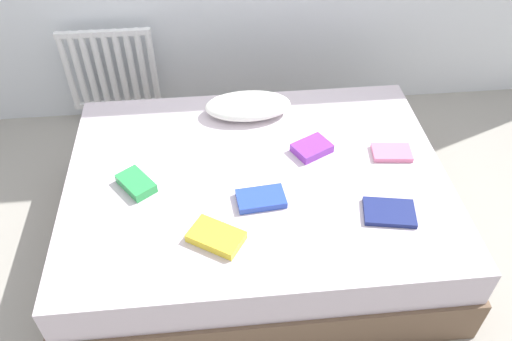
{
  "coord_description": "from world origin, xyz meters",
  "views": [
    {
      "loc": [
        -0.19,
        -1.89,
        2.32
      ],
      "look_at": [
        0.0,
        0.05,
        0.48
      ],
      "focal_mm": 35.74,
      "sensor_mm": 36.0,
      "label": 1
    }
  ],
  "objects_px": {
    "textbook_navy": "(389,212)",
    "textbook_pink": "(392,153)",
    "radiator": "(111,70)",
    "pillow": "(248,106)",
    "textbook_green": "(136,183)",
    "textbook_blue": "(260,199)",
    "bed": "(257,207)",
    "textbook_yellow": "(216,237)",
    "textbook_purple": "(312,148)"
  },
  "relations": [
    {
      "from": "textbook_navy",
      "to": "textbook_pink",
      "type": "bearing_deg",
      "value": 82.58
    },
    {
      "from": "radiator",
      "to": "pillow",
      "type": "distance_m",
      "value": 1.12
    },
    {
      "from": "textbook_green",
      "to": "textbook_blue",
      "type": "bearing_deg",
      "value": 38.91
    },
    {
      "from": "radiator",
      "to": "textbook_navy",
      "type": "distance_m",
      "value": 2.14
    },
    {
      "from": "radiator",
      "to": "textbook_navy",
      "type": "height_order",
      "value": "radiator"
    },
    {
      "from": "textbook_pink",
      "to": "textbook_navy",
      "type": "relative_size",
      "value": 0.85
    },
    {
      "from": "radiator",
      "to": "pillow",
      "type": "relative_size",
      "value": 1.23
    },
    {
      "from": "bed",
      "to": "radiator",
      "type": "bearing_deg",
      "value": 126.4
    },
    {
      "from": "bed",
      "to": "textbook_yellow",
      "type": "bearing_deg",
      "value": -118.94
    },
    {
      "from": "textbook_blue",
      "to": "textbook_purple",
      "type": "xyz_separation_m",
      "value": [
        0.32,
        0.34,
        0.01
      ]
    },
    {
      "from": "bed",
      "to": "textbook_navy",
      "type": "distance_m",
      "value": 0.74
    },
    {
      "from": "textbook_pink",
      "to": "textbook_blue",
      "type": "height_order",
      "value": "textbook_blue"
    },
    {
      "from": "textbook_pink",
      "to": "textbook_purple",
      "type": "bearing_deg",
      "value": 177.07
    },
    {
      "from": "textbook_purple",
      "to": "textbook_yellow",
      "type": "xyz_separation_m",
      "value": [
        -0.54,
        -0.56,
        -0.0
      ]
    },
    {
      "from": "radiator",
      "to": "textbook_green",
      "type": "distance_m",
      "value": 1.27
    },
    {
      "from": "pillow",
      "to": "textbook_pink",
      "type": "height_order",
      "value": "pillow"
    },
    {
      "from": "bed",
      "to": "textbook_blue",
      "type": "distance_m",
      "value": 0.33
    },
    {
      "from": "pillow",
      "to": "textbook_blue",
      "type": "distance_m",
      "value": 0.72
    },
    {
      "from": "textbook_navy",
      "to": "textbook_blue",
      "type": "distance_m",
      "value": 0.62
    },
    {
      "from": "textbook_pink",
      "to": "textbook_purple",
      "type": "height_order",
      "value": "textbook_purple"
    },
    {
      "from": "radiator",
      "to": "textbook_blue",
      "type": "height_order",
      "value": "radiator"
    },
    {
      "from": "radiator",
      "to": "textbook_yellow",
      "type": "relative_size",
      "value": 2.55
    },
    {
      "from": "textbook_pink",
      "to": "bed",
      "type": "bearing_deg",
      "value": -167.46
    },
    {
      "from": "radiator",
      "to": "bed",
      "type": "bearing_deg",
      "value": -53.6
    },
    {
      "from": "textbook_navy",
      "to": "textbook_green",
      "type": "relative_size",
      "value": 1.2
    },
    {
      "from": "radiator",
      "to": "textbook_pink",
      "type": "bearing_deg",
      "value": -34.58
    },
    {
      "from": "textbook_pink",
      "to": "textbook_green",
      "type": "relative_size",
      "value": 1.03
    },
    {
      "from": "textbook_navy",
      "to": "bed",
      "type": "bearing_deg",
      "value": 161.38
    },
    {
      "from": "textbook_navy",
      "to": "textbook_green",
      "type": "height_order",
      "value": "textbook_green"
    },
    {
      "from": "bed",
      "to": "textbook_pink",
      "type": "height_order",
      "value": "textbook_pink"
    },
    {
      "from": "textbook_navy",
      "to": "textbook_purple",
      "type": "height_order",
      "value": "textbook_purple"
    },
    {
      "from": "textbook_blue",
      "to": "textbook_purple",
      "type": "bearing_deg",
      "value": 41.79
    },
    {
      "from": "bed",
      "to": "textbook_blue",
      "type": "xyz_separation_m",
      "value": [
        -0.0,
        -0.19,
        0.27
      ]
    },
    {
      "from": "textbook_yellow",
      "to": "textbook_green",
      "type": "distance_m",
      "value": 0.54
    },
    {
      "from": "radiator",
      "to": "textbook_navy",
      "type": "xyz_separation_m",
      "value": [
        1.49,
        -1.54,
        0.08
      ]
    },
    {
      "from": "textbook_green",
      "to": "bed",
      "type": "bearing_deg",
      "value": 56.7
    },
    {
      "from": "radiator",
      "to": "textbook_blue",
      "type": "xyz_separation_m",
      "value": [
        0.88,
        -1.39,
        0.09
      ]
    },
    {
      "from": "textbook_pink",
      "to": "textbook_purple",
      "type": "relative_size",
      "value": 1.07
    },
    {
      "from": "bed",
      "to": "textbook_purple",
      "type": "xyz_separation_m",
      "value": [
        0.31,
        0.15,
        0.28
      ]
    },
    {
      "from": "bed",
      "to": "radiator",
      "type": "relative_size",
      "value": 3.24
    },
    {
      "from": "pillow",
      "to": "textbook_green",
      "type": "bearing_deg",
      "value": -137.9
    },
    {
      "from": "textbook_purple",
      "to": "textbook_green",
      "type": "relative_size",
      "value": 0.96
    },
    {
      "from": "textbook_navy",
      "to": "textbook_purple",
      "type": "distance_m",
      "value": 0.57
    },
    {
      "from": "textbook_pink",
      "to": "textbook_navy",
      "type": "xyz_separation_m",
      "value": [
        -0.14,
        -0.42,
        -0.0
      ]
    },
    {
      "from": "pillow",
      "to": "textbook_green",
      "type": "xyz_separation_m",
      "value": [
        -0.61,
        -0.55,
        -0.03
      ]
    },
    {
      "from": "radiator",
      "to": "textbook_yellow",
      "type": "distance_m",
      "value": 1.74
    },
    {
      "from": "bed",
      "to": "textbook_green",
      "type": "distance_m",
      "value": 0.67
    },
    {
      "from": "radiator",
      "to": "textbook_navy",
      "type": "relative_size",
      "value": 2.55
    },
    {
      "from": "textbook_purple",
      "to": "textbook_pink",
      "type": "bearing_deg",
      "value": -37.04
    },
    {
      "from": "pillow",
      "to": "textbook_green",
      "type": "distance_m",
      "value": 0.83
    }
  ]
}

